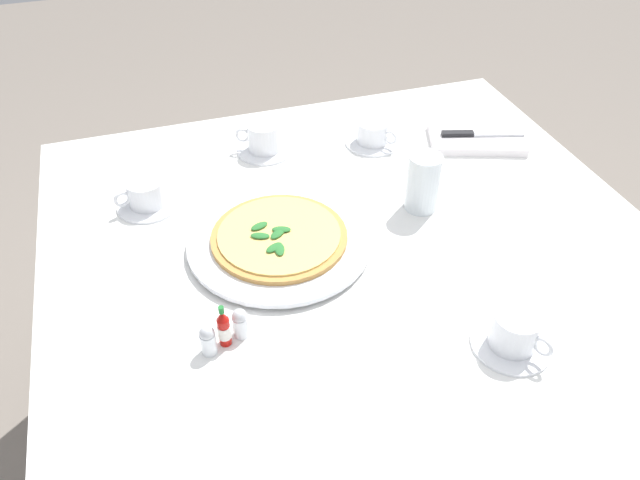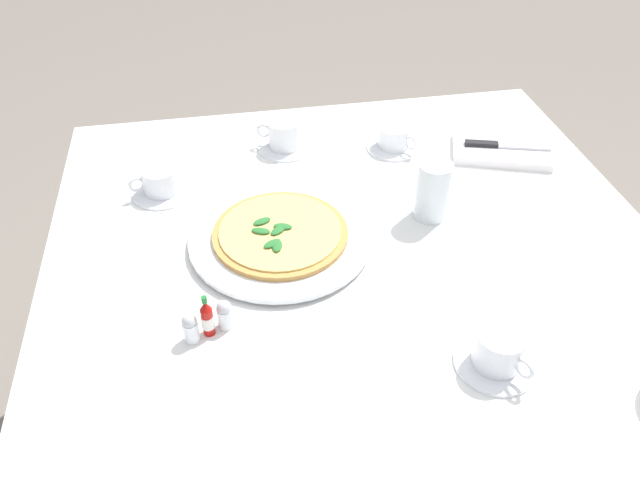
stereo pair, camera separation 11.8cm
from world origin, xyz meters
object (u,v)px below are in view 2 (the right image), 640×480
Objects in this scene: coffee_cup_left_edge at (499,351)px; coffee_cup_back_corner at (161,182)px; pizza_plate at (281,238)px; dinner_knife at (504,145)px; coffee_cup_far_left at (284,136)px; hot_sauce_bottle at (207,318)px; water_glass_far_right at (432,194)px; pepper_shaker at (191,329)px; napkin_folded at (501,150)px; salt_shaker at (225,316)px; pizza at (280,233)px; coffee_cup_near_right at (395,138)px.

coffee_cup_back_corner is at bearing 132.71° from coffee_cup_left_edge.
pizza_plate is 0.46m from coffee_cup_left_edge.
coffee_cup_far_left is at bearing -177.15° from dinner_knife.
coffee_cup_left_edge is at bearing -47.29° from coffee_cup_back_corner.
hot_sauce_bottle is (0.08, -0.42, 0.01)m from coffee_cup_back_corner.
water_glass_far_right is at bearing 27.83° from hot_sauce_bottle.
water_glass_far_right is at bearing -124.82° from dinner_knife.
coffee_cup_left_edge is at bearing -16.28° from pepper_shaker.
pepper_shaker is (-0.17, -0.22, 0.01)m from pizza_plate.
dinner_knife is (0.00, -0.00, 0.01)m from napkin_folded.
coffee_cup_back_corner reaches higher than salt_shaker.
pizza is at bearing 129.59° from coffee_cup_left_edge.
coffee_cup_left_edge reaches higher than pepper_shaker.
hot_sauce_bottle is at bearing -124.93° from pizza.
coffee_cup_left_edge is at bearing -71.17° from coffee_cup_far_left.
coffee_cup_far_left reaches higher than dinner_knife.
pizza reaches higher than pizza_plate.
pepper_shaker is at bearing -128.51° from pizza_plate.
pepper_shaker reaches higher than pizza.
water_glass_far_right is at bearing -121.28° from napkin_folded.
coffee_cup_left_edge is (0.29, -0.35, 0.01)m from pizza.
salt_shaker is at bearing 19.65° from hot_sauce_bottle.
coffee_cup_far_left is 0.74m from coffee_cup_left_edge.
pizza_plate is at bearing 55.03° from hot_sauce_bottle.
pepper_shaker is (-0.03, -0.01, -0.01)m from hot_sauce_bottle.
hot_sauce_bottle reaches higher than coffee_cup_left_edge.
pizza is 4.62× the size of pepper_shaker.
dinner_knife is 2.32× the size of hot_sauce_bottle.
napkin_folded is 3.02× the size of hot_sauce_bottle.
pizza is 0.35m from coffee_cup_far_left.
dinner_knife is (0.55, 0.23, 0.01)m from pizza_plate.
coffee_cup_far_left is at bearing 80.92° from pizza_plate.
pizza is 0.46m from coffee_cup_left_edge.
napkin_folded is at bearing -13.30° from coffee_cup_far_left.
coffee_cup_back_corner is 0.77m from coffee_cup_left_edge.
coffee_cup_back_corner reaches higher than pepper_shaker.
pepper_shaker reaches higher than pizza_plate.
water_glass_far_right is at bearing 5.96° from pizza_plate.
pizza_plate is 6.25× the size of salt_shaker.
hot_sauce_bottle reaches higher than dinner_knife.
pepper_shaker is at bearing -152.61° from water_glass_far_right.
water_glass_far_right reaches higher than coffee_cup_near_right.
water_glass_far_right is 2.17× the size of pepper_shaker.
coffee_cup_far_left is 0.40m from water_glass_far_right.
dinner_knife is at bearing 1.25° from coffee_cup_back_corner.
water_glass_far_right reaches higher than coffee_cup_left_edge.
pizza is (-0.00, -0.00, 0.01)m from pizza_plate.
coffee_cup_back_corner is 0.57m from water_glass_far_right.
water_glass_far_right is at bearing 28.33° from salt_shaker.
pizza_plate is 2.70× the size of coffee_cup_far_left.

